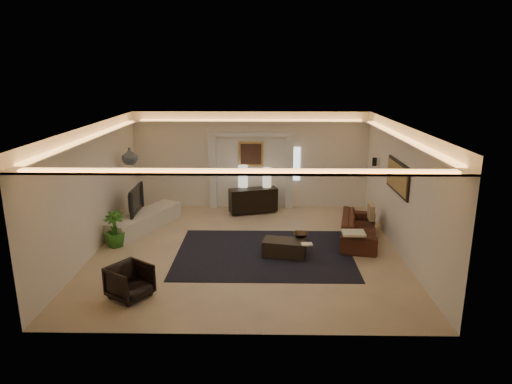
{
  "coord_description": "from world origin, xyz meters",
  "views": [
    {
      "loc": [
        0.38,
        -9.89,
        4.09
      ],
      "look_at": [
        0.2,
        0.6,
        1.25
      ],
      "focal_mm": 31.84,
      "sensor_mm": 36.0,
      "label": 1
    }
  ],
  "objects_px": {
    "sofa": "(359,228)",
    "armchair": "(130,282)",
    "console": "(253,200)",
    "coffee_table": "(284,248)"
  },
  "relations": [
    {
      "from": "coffee_table",
      "to": "sofa",
      "type": "bearing_deg",
      "value": 40.63
    },
    {
      "from": "coffee_table",
      "to": "armchair",
      "type": "relative_size",
      "value": 1.36
    },
    {
      "from": "armchair",
      "to": "console",
      "type": "bearing_deg",
      "value": 11.91
    },
    {
      "from": "console",
      "to": "sofa",
      "type": "relative_size",
      "value": 0.65
    },
    {
      "from": "sofa",
      "to": "coffee_table",
      "type": "relative_size",
      "value": 2.25
    },
    {
      "from": "sofa",
      "to": "armchair",
      "type": "xyz_separation_m",
      "value": [
        -4.82,
        -3.0,
        0.0
      ]
    },
    {
      "from": "console",
      "to": "sofa",
      "type": "distance_m",
      "value": 3.41
    },
    {
      "from": "console",
      "to": "coffee_table",
      "type": "relative_size",
      "value": 1.46
    },
    {
      "from": "sofa",
      "to": "armchair",
      "type": "height_order",
      "value": "armchair"
    },
    {
      "from": "console",
      "to": "sofa",
      "type": "height_order",
      "value": "console"
    }
  ]
}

